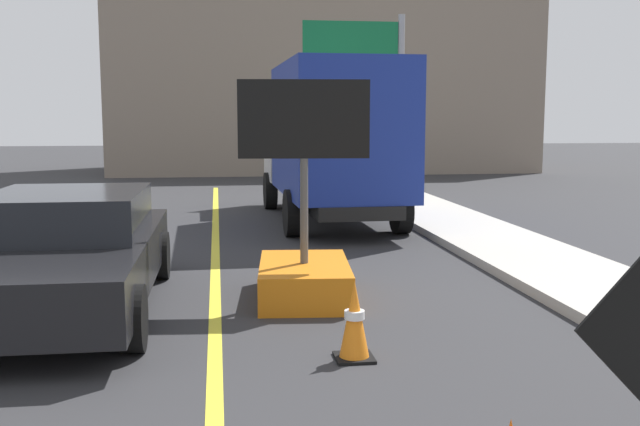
# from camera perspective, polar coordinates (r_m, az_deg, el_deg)

# --- Properties ---
(lane_center_stripe) EXTENTS (0.14, 36.00, 0.01)m
(lane_center_stripe) POSITION_cam_1_polar(r_m,az_deg,el_deg) (5.86, -8.27, -15.10)
(lane_center_stripe) COLOR yellow
(lane_center_stripe) RESTS_ON ground
(arrow_board_trailer) EXTENTS (1.60, 1.89, 2.70)m
(arrow_board_trailer) POSITION_cam_1_polar(r_m,az_deg,el_deg) (9.05, -1.25, -3.75)
(arrow_board_trailer) COLOR orange
(arrow_board_trailer) RESTS_ON ground
(box_truck) EXTENTS (2.53, 6.71, 3.32)m
(box_truck) POSITION_cam_1_polar(r_m,az_deg,el_deg) (15.56, 0.84, 5.87)
(box_truck) COLOR black
(box_truck) RESTS_ON ground
(pickup_car) EXTENTS (2.15, 4.92, 1.38)m
(pickup_car) POSITION_cam_1_polar(r_m,az_deg,el_deg) (8.96, -19.33, -2.87)
(pickup_car) COLOR black
(pickup_car) RESTS_ON ground
(highway_guide_sign) EXTENTS (2.79, 0.18, 5.00)m
(highway_guide_sign) POSITION_cam_1_polar(r_m,az_deg,el_deg) (20.11, 4.16, 10.86)
(highway_guide_sign) COLOR gray
(highway_guide_sign) RESTS_ON ground
(far_building_block) EXTENTS (17.10, 6.74, 7.48)m
(far_building_block) POSITION_cam_1_polar(r_m,az_deg,el_deg) (31.36, 0.02, 10.26)
(far_building_block) COLOR gray
(far_building_block) RESTS_ON ground
(traffic_cone_mid_lane) EXTENTS (0.36, 0.36, 0.75)m
(traffic_cone_mid_lane) POSITION_cam_1_polar(r_m,az_deg,el_deg) (6.84, 2.72, -8.43)
(traffic_cone_mid_lane) COLOR black
(traffic_cone_mid_lane) RESTS_ON ground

